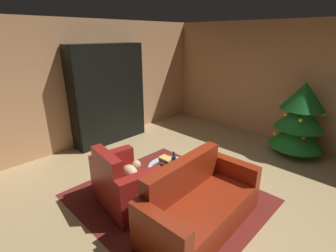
% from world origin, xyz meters
% --- Properties ---
extents(ground_plane, '(7.55, 7.55, 0.00)m').
position_xyz_m(ground_plane, '(0.00, 0.00, 0.00)').
color(ground_plane, tan).
extents(wall_back, '(5.81, 0.06, 2.61)m').
position_xyz_m(wall_back, '(0.00, 3.17, 1.31)').
color(wall_back, tan).
rests_on(wall_back, ground).
extents(wall_left, '(0.06, 6.41, 2.61)m').
position_xyz_m(wall_left, '(-2.88, 0.00, 1.31)').
color(wall_left, tan).
rests_on(wall_left, ground).
extents(area_rug, '(2.56, 2.34, 0.01)m').
position_xyz_m(area_rug, '(-0.15, -0.24, 0.00)').
color(area_rug, maroon).
rests_on(area_rug, ground).
extents(bookshelf_unit, '(0.40, 1.66, 2.14)m').
position_xyz_m(bookshelf_unit, '(-2.61, 0.54, 1.08)').
color(bookshelf_unit, black).
rests_on(bookshelf_unit, ground).
extents(armchair_red, '(1.06, 0.79, 0.88)m').
position_xyz_m(armchair_red, '(-0.51, -0.76, 0.32)').
color(armchair_red, maroon).
rests_on(armchair_red, ground).
extents(couch_red, '(0.84, 1.72, 0.85)m').
position_xyz_m(couch_red, '(0.50, -0.36, 0.29)').
color(couch_red, maroon).
rests_on(couch_red, ground).
extents(coffee_table, '(0.65, 0.65, 0.45)m').
position_xyz_m(coffee_table, '(-0.24, -0.10, 0.41)').
color(coffee_table, black).
rests_on(coffee_table, ground).
extents(book_stack_on_table, '(0.23, 0.18, 0.14)m').
position_xyz_m(book_stack_on_table, '(-0.30, -0.14, 0.53)').
color(book_stack_on_table, '#3C4B82').
rests_on(book_stack_on_table, coffee_table).
extents(bottle_on_table, '(0.07, 0.07, 0.32)m').
position_xyz_m(bottle_on_table, '(-0.09, -0.19, 0.58)').
color(bottle_on_table, navy).
rests_on(bottle_on_table, coffee_table).
extents(decorated_tree, '(1.02, 1.02, 1.48)m').
position_xyz_m(decorated_tree, '(0.65, 2.63, 0.76)').
color(decorated_tree, brown).
rests_on(decorated_tree, ground).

